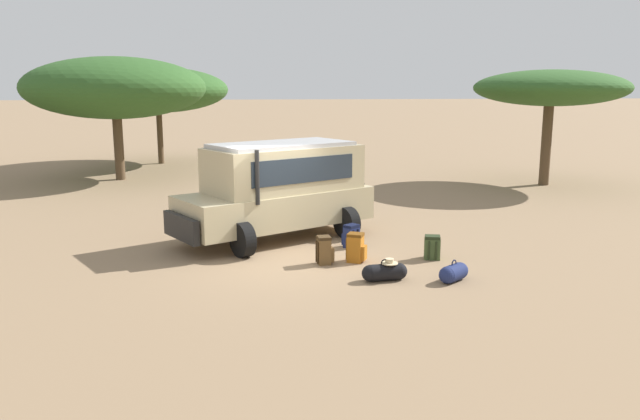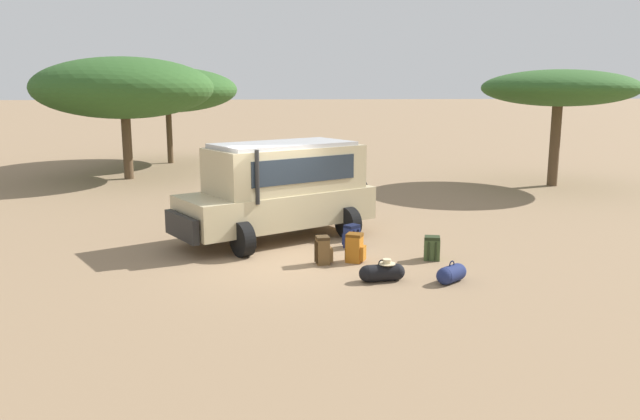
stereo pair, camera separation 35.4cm
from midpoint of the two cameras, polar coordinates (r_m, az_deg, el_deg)
ground_plane at (r=14.15m, az=-2.48°, el=-4.42°), size 320.00×320.00×0.00m
safari_vehicle at (r=15.73m, az=-2.98°, el=2.00°), size 5.31×4.04×2.44m
backpack_beside_front_wheel at (r=13.61m, az=1.04°, el=-3.73°), size 0.40×0.34×0.62m
backpack_cluster_center at (r=14.21m, az=10.90°, el=-3.46°), size 0.41×0.43×0.54m
backpack_near_rear_wheel at (r=13.79m, az=3.95°, el=-3.50°), size 0.48×0.43×0.65m
backpack_outermost at (r=15.02m, az=3.57°, el=-2.43°), size 0.44×0.45×0.56m
duffel_bag_low_black_case at (r=12.56m, az=6.51°, el=-5.69°), size 0.94×0.41×0.45m
duffel_bag_soft_canvas at (r=12.72m, az=12.71°, el=-5.71°), size 0.69×0.61×0.44m
acacia_tree_far_left at (r=26.96m, az=-17.14°, el=10.61°), size 7.25×6.51×4.98m
acacia_tree_left_mid at (r=32.06m, az=-13.47°, el=10.63°), size 6.83×6.99×4.72m
acacia_tree_centre_back at (r=25.71m, az=21.38°, el=10.31°), size 5.72×5.98×4.43m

